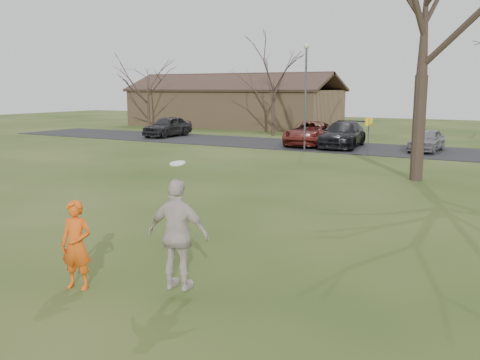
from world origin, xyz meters
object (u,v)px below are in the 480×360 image
at_px(car_0, 168,126).
at_px(lamp_post, 306,83).
at_px(big_tree, 426,1).
at_px(car_2, 310,133).
at_px(catching_play, 178,235).
at_px(car_3, 343,134).
at_px(car_4, 427,140).
at_px(building, 233,106).
at_px(player_defender, 76,245).

distance_m(car_0, lamp_post, 13.21).
bearing_deg(big_tree, car_2, 130.83).
bearing_deg(catching_play, car_2, 106.98).
xyz_separation_m(car_3, catching_play, (5.35, -24.73, 0.35)).
relative_size(car_0, big_tree, 0.32).
bearing_deg(car_4, car_3, -174.94).
bearing_deg(car_4, big_tree, -79.67).
xyz_separation_m(car_4, building, (-20.55, 12.77, 1.23)).
xyz_separation_m(player_defender, car_4, (1.62, 25.47, -0.13)).
height_order(car_4, building, building).
relative_size(player_defender, big_tree, 0.12).
bearing_deg(lamp_post, car_3, 58.28).
distance_m(player_defender, car_0, 31.03).
distance_m(player_defender, car_4, 25.52).
bearing_deg(car_2, player_defender, -85.51).
height_order(car_2, car_4, car_2).
bearing_deg(car_3, car_0, 171.87).
xyz_separation_m(player_defender, car_3, (-3.39, 25.23, -0.01)).
height_order(car_3, building, building).
height_order(car_0, building, building).
distance_m(car_3, lamp_post, 4.29).
height_order(car_0, car_4, car_0).
relative_size(car_4, catching_play, 1.72).
xyz_separation_m(car_2, catching_play, (7.57, -24.79, 0.37)).
bearing_deg(catching_play, car_0, 127.54).
xyz_separation_m(player_defender, car_0, (-17.40, 25.70, -0.02)).
bearing_deg(big_tree, lamp_post, 136.85).
relative_size(player_defender, car_4, 0.43).
bearing_deg(big_tree, car_0, 152.95).
relative_size(player_defender, catching_play, 0.74).
xyz_separation_m(car_3, lamp_post, (-1.54, -2.49, 3.14)).
relative_size(car_4, building, 0.19).
xyz_separation_m(player_defender, lamp_post, (-4.93, 22.74, 3.14)).
xyz_separation_m(car_4, lamp_post, (-6.55, -2.73, 3.27)).
bearing_deg(car_4, car_2, -176.31).
bearing_deg(car_2, lamp_post, -82.98).
height_order(car_3, lamp_post, lamp_post).
relative_size(catching_play, building, 0.11).
height_order(building, big_tree, big_tree).
height_order(car_2, car_3, car_3).
bearing_deg(lamp_post, big_tree, -43.15).
bearing_deg(lamp_post, car_2, 105.04).
relative_size(car_0, lamp_post, 0.72).
distance_m(car_4, catching_play, 24.98).
distance_m(car_0, car_3, 14.02).
height_order(car_3, big_tree, big_tree).
xyz_separation_m(car_3, building, (-15.54, 13.01, 1.11)).
bearing_deg(lamp_post, catching_play, -72.80).
height_order(catching_play, building, building).
bearing_deg(car_3, car_2, 172.11).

